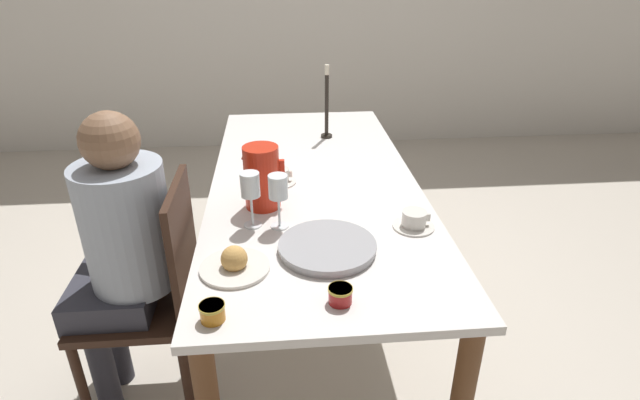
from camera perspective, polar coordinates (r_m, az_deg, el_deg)
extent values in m
plane|color=beige|center=(2.57, -0.59, -12.72)|extent=(20.00, 20.00, 0.00)
cube|color=silver|center=(2.19, -0.68, 1.98)|extent=(0.88, 1.98, 0.03)
cylinder|color=brown|center=(3.19, -8.80, 2.72)|extent=(0.07, 0.07, 0.70)
cylinder|color=brown|center=(3.22, 4.87, 3.22)|extent=(0.07, 0.07, 0.70)
cylinder|color=#331E14|center=(2.11, -25.46, -19.02)|extent=(0.04, 0.04, 0.43)
cylinder|color=#331E14|center=(2.36, -22.67, -12.72)|extent=(0.04, 0.04, 0.43)
cylinder|color=#331E14|center=(2.01, -14.94, -19.56)|extent=(0.04, 0.04, 0.43)
cylinder|color=#331E14|center=(2.27, -13.55, -12.84)|extent=(0.04, 0.04, 0.43)
cube|color=#331E14|center=(2.03, -20.16, -11.10)|extent=(0.42, 0.42, 0.03)
cube|color=#331E14|center=(1.85, -15.45, -5.03)|extent=(0.03, 0.39, 0.47)
cylinder|color=#33333D|center=(2.15, -23.64, -16.91)|extent=(0.09, 0.09, 0.46)
cylinder|color=#33333D|center=(2.26, -22.48, -14.17)|extent=(0.09, 0.09, 0.46)
cube|color=#33333D|center=(2.02, -22.39, -9.77)|extent=(0.30, 0.34, 0.11)
cylinder|color=#9EA8B7|center=(1.85, -21.20, -2.89)|extent=(0.30, 0.30, 0.46)
sphere|color=brown|center=(1.72, -22.92, 6.28)|extent=(0.19, 0.19, 0.19)
cylinder|color=brown|center=(2.01, -23.03, 2.85)|extent=(0.25, 0.06, 0.20)
cylinder|color=red|center=(1.91, -6.67, 2.60)|extent=(0.14, 0.14, 0.25)
cube|color=red|center=(1.91, -4.34, 3.03)|extent=(0.02, 0.02, 0.11)
cone|color=red|center=(1.88, -8.49, 5.28)|extent=(0.04, 0.04, 0.04)
cylinder|color=white|center=(1.82, -4.63, -2.97)|extent=(0.07, 0.07, 0.00)
cylinder|color=white|center=(1.79, -4.70, -1.33)|extent=(0.01, 0.01, 0.11)
cylinder|color=white|center=(1.75, -4.82, 1.53)|extent=(0.07, 0.07, 0.09)
cylinder|color=white|center=(1.83, -7.68, -2.83)|extent=(0.07, 0.07, 0.00)
cylinder|color=white|center=(1.81, -7.79, -1.17)|extent=(0.01, 0.01, 0.12)
cylinder|color=white|center=(1.76, -8.00, 1.76)|extent=(0.07, 0.07, 0.09)
cylinder|color=gold|center=(1.77, -7.96, 1.18)|extent=(0.06, 0.06, 0.05)
cylinder|color=silver|center=(1.84, 10.62, -2.96)|extent=(0.15, 0.15, 0.01)
cylinder|color=silver|center=(1.82, 10.71, -2.10)|extent=(0.09, 0.09, 0.06)
cube|color=silver|center=(1.84, 12.26, -1.94)|extent=(0.01, 0.01, 0.03)
cylinder|color=silver|center=(2.16, -4.71, 2.11)|extent=(0.15, 0.15, 0.01)
cylinder|color=silver|center=(2.15, -4.74, 2.87)|extent=(0.09, 0.09, 0.06)
cube|color=silver|center=(2.15, -3.38, 2.99)|extent=(0.01, 0.01, 0.03)
cylinder|color=#9E9EA3|center=(1.67, 0.86, -5.58)|extent=(0.32, 0.32, 0.02)
cylinder|color=#9E9EA3|center=(1.66, 0.87, -5.14)|extent=(0.33, 0.33, 0.01)
cylinder|color=silver|center=(1.60, -9.69, -7.63)|extent=(0.22, 0.22, 0.01)
sphere|color=tan|center=(1.59, -9.78, -6.64)|extent=(0.08, 0.08, 0.08)
cylinder|color=#C67A1E|center=(1.41, -12.20, -12.43)|extent=(0.07, 0.07, 0.05)
cylinder|color=gold|center=(1.40, -12.28, -11.75)|extent=(0.07, 0.07, 0.01)
cylinder|color=#A81E1E|center=(1.44, 2.33, -10.80)|extent=(0.07, 0.07, 0.05)
cylinder|color=gold|center=(1.43, 2.35, -10.13)|extent=(0.07, 0.07, 0.01)
cylinder|color=black|center=(2.69, 0.75, 7.35)|extent=(0.06, 0.06, 0.01)
cylinder|color=black|center=(2.64, 0.77, 10.75)|extent=(0.02, 0.02, 0.32)
cylinder|color=beige|center=(2.59, 0.80, 14.66)|extent=(0.02, 0.02, 0.05)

